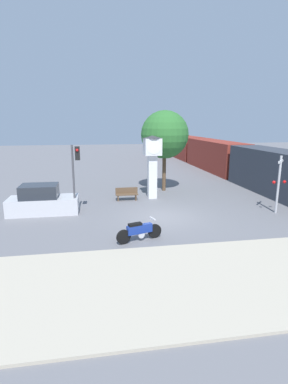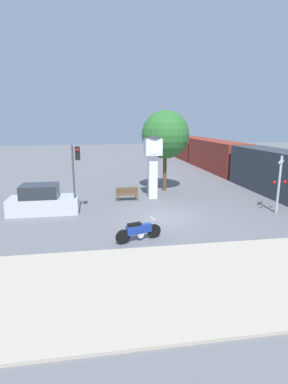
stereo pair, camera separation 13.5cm
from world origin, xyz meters
name	(u,v)px [view 1 (the left image)]	position (x,y,z in m)	size (l,w,h in m)	color
ground_plane	(163,217)	(0.00, 0.00, 0.00)	(120.00, 120.00, 0.00)	slate
sidewalk_strip	(210,279)	(0.00, -7.30, 0.05)	(36.00, 6.00, 0.10)	#B2A893
motorcycle	(139,231)	(-1.95, -3.31, 0.50)	(2.26, 0.89, 1.03)	black
clock_tower	(152,157)	(0.23, 4.74, 3.06)	(1.43, 1.43, 4.59)	white
freight_train	(215,155)	(10.09, 16.77, 1.70)	(2.80, 38.70, 3.40)	#333842
traffic_light	(75,167)	(-5.05, 1.60, 2.90)	(0.50, 0.35, 4.22)	#47474C
railroad_crossing_signal	(279,182)	(7.14, -0.22, 1.95)	(0.90, 0.82, 3.56)	#B7B7BC
street_tree	(165,135)	(1.67, 7.04, 4.53)	(3.79, 3.79, 6.44)	brown
bench	(127,194)	(-1.71, 4.33, 0.49)	(1.60, 0.44, 0.92)	brown
parked_car	(43,201)	(-7.17, 2.10, 0.75)	(4.20, 1.80, 1.80)	silver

